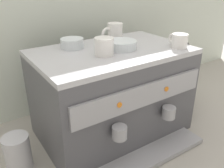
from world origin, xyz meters
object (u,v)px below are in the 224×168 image
ceramic_cup_0 (114,33)px  milk_pitcher (18,153)px  ceramic_cup_2 (104,46)px  espresso_machine (113,93)px  coffee_grinder (180,71)px  ceramic_bowl_1 (122,45)px  ceramic_cup_1 (179,41)px  ceramic_bowl_0 (72,43)px

ceramic_cup_0 → milk_pitcher: ceramic_cup_0 is taller
ceramic_cup_2 → milk_pitcher: ceramic_cup_2 is taller
espresso_machine → coffee_grinder: (0.48, 0.03, -0.01)m
coffee_grinder → ceramic_bowl_1: bearing=-174.7°
ceramic_cup_0 → milk_pitcher: 0.66m
ceramic_cup_1 → coffee_grinder: ceramic_cup_1 is taller
ceramic_cup_1 → ceramic_bowl_1: 0.25m
ceramic_cup_2 → ceramic_bowl_1: (0.10, 0.03, -0.02)m
ceramic_cup_0 → ceramic_bowl_0: bearing=176.5°
espresso_machine → ceramic_bowl_0: 0.28m
ceramic_cup_0 → ceramic_cup_1: (0.18, -0.24, -0.01)m
ceramic_bowl_0 → coffee_grinder: size_ratio=0.25×
ceramic_cup_0 → ceramic_bowl_1: size_ratio=0.90×
coffee_grinder → milk_pitcher: (-0.92, -0.04, -0.12)m
ceramic_cup_1 → ceramic_bowl_0: bearing=147.1°
espresso_machine → coffee_grinder: 0.48m
coffee_grinder → espresso_machine: bearing=-176.3°
ceramic_bowl_0 → milk_pitcher: 0.49m
espresso_machine → ceramic_bowl_0: size_ratio=6.70×
milk_pitcher → ceramic_bowl_0: bearing=22.2°
ceramic_cup_0 → ceramic_cup_1: size_ratio=1.13×
ceramic_cup_0 → ceramic_bowl_0: 0.21m
ceramic_cup_1 → ceramic_bowl_1: ceramic_cup_1 is taller
ceramic_cup_0 → ceramic_bowl_1: (-0.04, -0.12, -0.03)m
ceramic_cup_2 → ceramic_bowl_0: (-0.06, 0.15, -0.02)m
ceramic_cup_1 → coffee_grinder: 0.37m
ceramic_cup_2 → milk_pitcher: bearing=176.1°
ceramic_cup_1 → ceramic_bowl_0: 0.46m
coffee_grinder → ceramic_cup_1: bearing=-144.3°
espresso_machine → ceramic_bowl_0: ceramic_bowl_0 is taller
ceramic_bowl_0 → milk_pitcher: bearing=-157.8°
espresso_machine → ceramic_cup_1: bearing=-27.0°
espresso_machine → ceramic_cup_0: bearing=53.1°
ceramic_bowl_1 → coffee_grinder: 0.50m
ceramic_cup_1 → coffee_grinder: size_ratio=0.26×
ceramic_cup_1 → ceramic_cup_2: size_ratio=0.89×
ceramic_cup_1 → coffee_grinder: bearing=35.7°
espresso_machine → ceramic_cup_0: ceramic_cup_0 is taller
ceramic_cup_1 → milk_pitcher: bearing=170.3°
espresso_machine → ceramic_cup_0: (0.08, 0.11, 0.25)m
espresso_machine → ceramic_cup_2: 0.25m
espresso_machine → ceramic_cup_1: 0.37m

